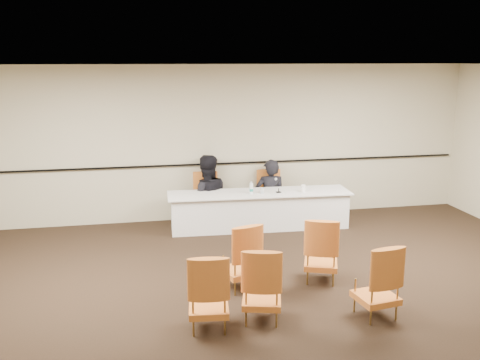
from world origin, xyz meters
name	(u,v)px	position (x,y,z in m)	size (l,w,h in m)	color
floor	(273,305)	(0.00, 0.00, 0.00)	(10.00, 10.00, 0.00)	black
ceiling	(277,68)	(0.00, 0.00, 3.00)	(10.00, 10.00, 0.00)	silver
wall_back	(221,143)	(0.00, 4.00, 1.50)	(10.00, 0.04, 3.00)	beige
wall_rail	(222,163)	(0.00, 3.96, 1.10)	(9.80, 0.04, 0.03)	black
panel_table	(259,210)	(0.58, 3.20, 0.34)	(3.39, 0.79, 0.68)	silver
panelist_main	(270,200)	(0.92, 3.70, 0.38)	(0.60, 0.39, 1.64)	black
panelist_main_chair	(270,195)	(0.92, 3.70, 0.47)	(0.50, 0.50, 0.95)	#D15B25
panelist_second	(207,201)	(-0.33, 3.77, 0.41)	(0.88, 0.68, 1.81)	black
panelist_second_chair	(207,198)	(-0.33, 3.77, 0.47)	(0.50, 0.50, 0.95)	#D15B25
papers	(278,193)	(0.91, 3.12, 0.68)	(0.30, 0.22, 0.00)	silver
microphone	(279,186)	(0.92, 3.11, 0.81)	(0.09, 0.18, 0.26)	black
water_bottle	(251,187)	(0.42, 3.16, 0.79)	(0.07, 0.07, 0.22)	#18887C
drinking_glass	(262,191)	(0.62, 3.13, 0.73)	(0.06, 0.06, 0.10)	silver
coffee_cup	(303,188)	(1.39, 3.07, 0.75)	(0.09, 0.09, 0.14)	white
aud_chair_front_mid	(241,256)	(-0.30, 0.61, 0.47)	(0.50, 0.50, 0.95)	#D15B25
aud_chair_front_right	(321,249)	(0.87, 0.63, 0.47)	(0.50, 0.50, 0.95)	#D15B25
aud_chair_back_left	(208,291)	(-0.89, -0.42, 0.47)	(0.50, 0.50, 0.95)	#D15B25
aud_chair_back_mid	(262,283)	(-0.24, -0.35, 0.47)	(0.50, 0.50, 0.95)	#D15B25
aud_chair_back_right	(377,280)	(1.16, -0.53, 0.47)	(0.50, 0.50, 0.95)	#D15B25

